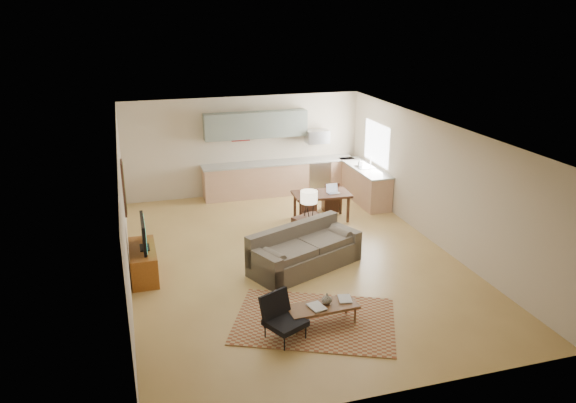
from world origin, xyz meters
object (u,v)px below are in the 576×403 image
object	(u,v)px
sofa	(305,249)
console_table	(309,233)
tv_credenza	(143,262)
armchair	(285,319)
coffee_table	(322,315)
dining_table	(321,207)

from	to	relation	value
sofa	console_table	size ratio (longest dim) A/B	3.22
tv_credenza	console_table	xyz separation A→B (m)	(3.46, 0.33, 0.07)
armchair	coffee_table	bearing A→B (deg)	-7.25
console_table	coffee_table	bearing A→B (deg)	-127.30
tv_credenza	dining_table	bearing A→B (deg)	23.70
console_table	dining_table	world-z (taller)	console_table
coffee_table	console_table	distance (m)	3.06
coffee_table	armchair	size ratio (longest dim) A/B	1.62
coffee_table	console_table	xyz separation A→B (m)	(0.75, 2.96, 0.19)
armchair	dining_table	world-z (taller)	armchair
sofa	console_table	bearing A→B (deg)	43.94
sofa	dining_table	xyz separation A→B (m)	(1.21, 2.42, -0.07)
sofa	dining_table	world-z (taller)	sofa
sofa	dining_table	size ratio (longest dim) A/B	1.75
sofa	armchair	world-z (taller)	sofa
sofa	tv_credenza	bearing A→B (deg)	146.86
console_table	armchair	bearing A→B (deg)	-137.50
sofa	coffee_table	distance (m)	2.15
dining_table	armchair	bearing A→B (deg)	-112.03
sofa	console_table	xyz separation A→B (m)	(0.36, 0.86, -0.04)
tv_credenza	dining_table	size ratio (longest dim) A/B	0.94
sofa	armchair	bearing A→B (deg)	-138.46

